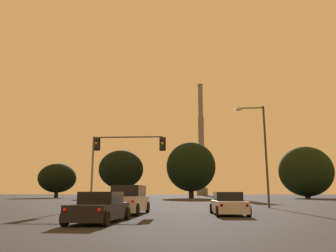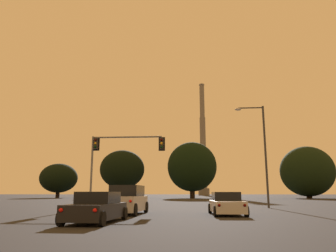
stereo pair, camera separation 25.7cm
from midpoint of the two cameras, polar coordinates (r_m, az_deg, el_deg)
sedan_right_lane_front at (r=21.80m, az=10.09°, el=-13.24°), size 2.16×4.77×1.43m
sedan_left_lane_second at (r=16.39m, az=-12.19°, el=-13.78°), size 2.15×4.76×1.43m
suv_left_lane_front at (r=22.28m, az=-7.18°, el=-12.70°), size 2.25×4.96×1.86m
traffic_light_overhead_left at (r=29.94m, az=-9.13°, el=-4.51°), size 6.80×0.50×6.44m
street_lamp at (r=32.79m, az=15.76°, el=-3.29°), size 2.84×0.36×9.74m
smokestack at (r=178.78m, az=5.81°, el=-4.21°), size 5.79×5.79×61.54m
treeline_right_mid at (r=87.30m, az=-8.25°, el=-7.47°), size 11.65×10.48×12.42m
treeline_center_left at (r=91.89m, az=22.79°, el=-7.28°), size 13.57×12.21×13.17m
treeline_left_mid at (r=87.38m, az=3.92°, el=-7.07°), size 12.95×11.66×14.67m
treeline_far_left at (r=97.87m, az=-18.80°, el=-8.58°), size 10.55×9.50×9.48m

